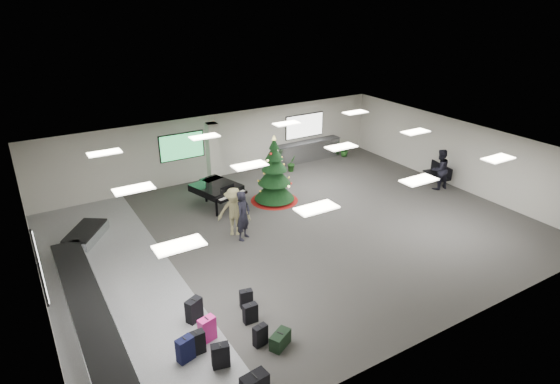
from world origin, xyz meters
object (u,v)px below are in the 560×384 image
service_counter (307,151)px  traveler_a (243,215)px  potted_plant_left (292,163)px  potted_plant_right (344,150)px  traveler_bench (440,169)px  traveler_b (234,212)px  pink_suitcase (207,329)px  grand_piano (217,189)px  baggage_carousel (87,289)px  christmas_tree (274,179)px  bench (438,173)px

service_counter → traveler_a: 9.31m
potted_plant_left → potted_plant_right: 3.82m
traveler_bench → traveler_b: bearing=-0.9°
pink_suitcase → grand_piano: size_ratio=0.30×
traveler_a → potted_plant_right: (9.21, 5.55, -0.59)m
pink_suitcase → traveler_a: bearing=39.1°
service_counter → traveler_bench: size_ratio=2.08×
traveler_b → potted_plant_right: size_ratio=2.50×
potted_plant_left → baggage_carousel: bearing=-152.8°
potted_plant_right → traveler_bench: bearing=-81.6°
christmas_tree → bench: christmas_tree is taller
baggage_carousel → potted_plant_right: bearing=22.4°
potted_plant_right → traveler_b: bearing=-151.6°
bench → pink_suitcase: bearing=-150.9°
traveler_b → bench: bearing=27.4°
grand_piano → traveler_a: bearing=-112.2°
pink_suitcase → christmas_tree: size_ratio=0.24×
traveler_b → potted_plant_right: bearing=58.2°
traveler_bench → baggage_carousel: bearing=5.1°
traveler_a → potted_plant_right: size_ratio=2.52×
service_counter → pink_suitcase: (-10.44, -10.59, -0.19)m
traveler_a → potted_plant_left: size_ratio=2.24×
christmas_tree → potted_plant_right: christmas_tree is taller
baggage_carousel → bench: size_ratio=6.09×
service_counter → traveler_b: traveler_b is taller
grand_piano → traveler_a: size_ratio=1.25×
bench → potted_plant_right: (-1.42, 5.51, -0.16)m
bench → traveler_a: 10.65m
grand_piano → bench: bearing=-32.8°
traveler_a → christmas_tree: bearing=7.4°
baggage_carousel → traveler_bench: traveler_bench is taller
traveler_bench → potted_plant_left: 7.29m
potted_plant_left → traveler_b: bearing=-140.2°
traveler_a → pink_suitcase: bearing=-160.8°
grand_piano → traveler_b: bearing=-116.4°
service_counter → potted_plant_right: (2.18, -0.53, -0.16)m
pink_suitcase → potted_plant_left: size_ratio=0.84×
traveler_b → baggage_carousel: bearing=-138.8°
christmas_tree → traveler_b: 3.48m
baggage_carousel → traveler_b: 5.83m
grand_piano → bench: size_ratio=1.53×
potted_plant_left → potted_plant_right: (3.80, 0.43, -0.05)m
pink_suitcase → christmas_tree: (6.17, 6.91, 0.69)m
baggage_carousel → service_counter: size_ratio=2.40×
traveler_b → grand_piano: bearing=109.6°
bench → traveler_bench: (-0.54, -0.49, 0.43)m
grand_piano → potted_plant_left: size_ratio=2.80×
pink_suitcase → christmas_tree: christmas_tree is taller
service_counter → traveler_a: traveler_a is taller
traveler_b → traveler_bench: bearing=24.5°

